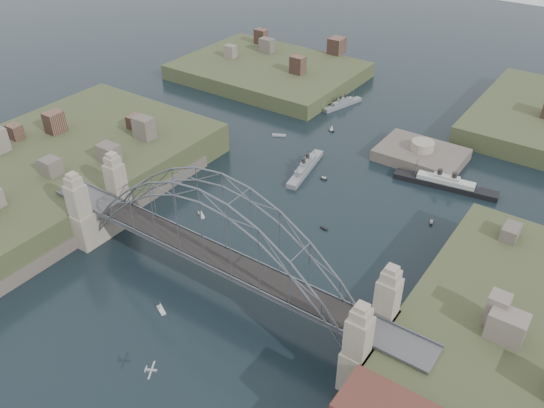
% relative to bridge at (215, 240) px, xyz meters
% --- Properties ---
extents(ground, '(500.00, 500.00, 0.00)m').
position_rel_bridge_xyz_m(ground, '(0.00, 0.00, -12.32)').
color(ground, black).
rests_on(ground, ground).
extents(bridge, '(84.00, 13.80, 24.60)m').
position_rel_bridge_xyz_m(bridge, '(0.00, 0.00, 0.00)').
color(bridge, '#545457').
rests_on(bridge, ground).
extents(shore_west, '(50.50, 90.00, 12.00)m').
position_rel_bridge_xyz_m(shore_west, '(-57.32, 0.00, -10.35)').
color(shore_west, '#3E4627').
rests_on(shore_west, ground).
extents(headland_nw, '(60.00, 45.00, 9.00)m').
position_rel_bridge_xyz_m(headland_nw, '(-55.00, 95.00, -11.82)').
color(headland_nw, '#3E4627').
rests_on(headland_nw, ground).
extents(fort_island, '(22.00, 16.00, 9.40)m').
position_rel_bridge_xyz_m(fort_island, '(12.00, 70.00, -12.66)').
color(fort_island, brown).
rests_on(fort_island, ground).
extents(naval_cruiser_near, '(6.11, 19.69, 5.86)m').
position_rel_bridge_xyz_m(naval_cruiser_near, '(-10.07, 47.56, -11.41)').
color(naval_cruiser_near, gray).
rests_on(naval_cruiser_near, ground).
extents(naval_cruiser_far, '(6.39, 15.19, 5.14)m').
position_rel_bridge_xyz_m(naval_cruiser_far, '(-21.69, 88.39, -11.52)').
color(naval_cruiser_far, gray).
rests_on(naval_cruiser_far, ground).
extents(ocean_liner, '(25.43, 6.97, 6.19)m').
position_rel_bridge_xyz_m(ocean_liner, '(22.27, 60.49, -11.36)').
color(ocean_liner, black).
rests_on(ocean_liner, ground).
extents(aeroplane, '(2.02, 3.10, 0.49)m').
position_rel_bridge_xyz_m(aeroplane, '(7.04, -24.12, -6.27)').
color(aeroplane, '#B2B4B9').
extents(small_boat_a, '(2.79, 2.24, 0.45)m').
position_rel_bridge_xyz_m(small_boat_a, '(-18.97, 16.97, -12.17)').
color(small_boat_a, beige).
rests_on(small_boat_a, ground).
extents(small_boat_b, '(1.84, 0.90, 0.45)m').
position_rel_bridge_xyz_m(small_boat_b, '(6.66, 28.57, -12.17)').
color(small_boat_b, beige).
rests_on(small_boat_b, ground).
extents(small_boat_c, '(2.76, 1.87, 2.38)m').
position_rel_bridge_xyz_m(small_boat_c, '(-5.14, -10.19, -11.50)').
color(small_boat_c, beige).
rests_on(small_boat_c, ground).
extents(small_boat_d, '(1.11, 1.99, 1.43)m').
position_rel_bridge_xyz_m(small_boat_d, '(25.26, 44.08, -12.03)').
color(small_boat_d, beige).
rests_on(small_boat_d, ground).
extents(small_boat_e, '(4.11, 2.95, 0.45)m').
position_rel_bridge_xyz_m(small_boat_e, '(-26.75, 59.97, -12.17)').
color(small_boat_e, beige).
rests_on(small_boat_e, ground).
extents(small_boat_f, '(1.73, 0.78, 1.43)m').
position_rel_bridge_xyz_m(small_boat_f, '(-3.99, 46.60, -12.03)').
color(small_boat_f, beige).
rests_on(small_boat_f, ground).
extents(small_boat_h, '(1.91, 1.30, 2.38)m').
position_rel_bridge_xyz_m(small_boat_h, '(-15.79, 71.12, -11.35)').
color(small_boat_h, beige).
rests_on(small_boat_h, ground).
extents(small_boat_i, '(2.21, 1.77, 1.43)m').
position_rel_bridge_xyz_m(small_boat_i, '(35.80, 10.65, -12.04)').
color(small_boat_i, beige).
rests_on(small_boat_i, ground).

